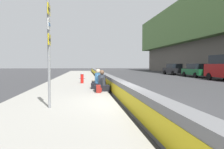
{
  "coord_description": "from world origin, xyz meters",
  "views": [
    {
      "loc": [
        -7.8,
        1.66,
        1.61
      ],
      "look_at": [
        5.03,
        -0.03,
        0.98
      ],
      "focal_mm": 33.08,
      "sensor_mm": 36.0,
      "label": 1
    }
  ],
  "objects": [
    {
      "name": "sidewalk_strip",
      "position": [
        0.0,
        2.65,
        0.07
      ],
      "size": [
        80.0,
        4.4,
        0.14
      ],
      "primitive_type": "cube",
      "color": "gray",
      "rests_on": "ground_plane"
    },
    {
      "name": "parked_car_midline",
      "position": [
        22.69,
        -12.09,
        0.86
      ],
      "size": [
        4.55,
        2.06,
        1.71
      ],
      "color": "black",
      "rests_on": "ground_plane"
    },
    {
      "name": "parked_car_fourth",
      "position": [
        16.51,
        -12.24,
        0.86
      ],
      "size": [
        4.54,
        2.02,
        1.71
      ],
      "color": "#145128",
      "rests_on": "ground_plane"
    },
    {
      "name": "seated_person_foreground",
      "position": [
        3.64,
        0.72,
        0.5
      ],
      "size": [
        0.74,
        0.84,
        1.16
      ],
      "color": "black",
      "rests_on": "sidewalk_strip"
    },
    {
      "name": "seated_person_far",
      "position": [
        7.22,
        0.75,
        0.48
      ],
      "size": [
        0.71,
        0.82,
        1.09
      ],
      "color": "#706651",
      "rests_on": "sidewalk_strip"
    },
    {
      "name": "seated_person_rear",
      "position": [
        6.26,
        0.73,
        0.49
      ],
      "size": [
        0.84,
        0.93,
        1.13
      ],
      "color": "black",
      "rests_on": "sidewalk_strip"
    },
    {
      "name": "jersey_barrier",
      "position": [
        0.0,
        0.0,
        0.42
      ],
      "size": [
        76.0,
        0.45,
        0.85
      ],
      "color": "slate",
      "rests_on": "ground_plane"
    },
    {
      "name": "route_sign_post",
      "position": [
        -0.64,
        2.85,
        2.23
      ],
      "size": [
        0.44,
        0.09,
        3.6
      ],
      "color": "gray",
      "rests_on": "sidewalk_strip"
    },
    {
      "name": "backpack",
      "position": [
        2.89,
        0.96,
        0.33
      ],
      "size": [
        0.32,
        0.28,
        0.4
      ],
      "color": "maroon",
      "rests_on": "sidewalk_strip"
    },
    {
      "name": "ground_plane",
      "position": [
        0.0,
        0.0,
        0.0
      ],
      "size": [
        160.0,
        160.0,
        0.0
      ],
      "primitive_type": "plane",
      "color": "#353538",
      "rests_on": "ground"
    },
    {
      "name": "seated_person_middle",
      "position": [
        4.85,
        0.85,
        0.51
      ],
      "size": [
        0.76,
        0.86,
        1.2
      ],
      "color": "black",
      "rests_on": "sidewalk_strip"
    },
    {
      "name": "fire_hydrant",
      "position": [
        8.47,
        1.88,
        0.59
      ],
      "size": [
        0.26,
        0.46,
        0.88
      ],
      "color": "red",
      "rests_on": "sidewalk_strip"
    }
  ]
}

